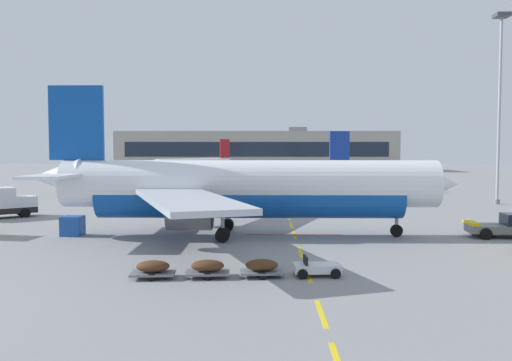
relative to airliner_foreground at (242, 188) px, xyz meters
The scene contains 10 objects.
ground 32.60m from the airliner_foreground, 35.71° to the left, with size 400.00×400.00×0.00m, color gray.
apron_paint_markings 18.48m from the airliner_foreground, 76.31° to the left, with size 8.00×97.89×0.01m.
airliner_foreground is the anchor object (origin of this frame).
pushback_tug 21.63m from the airliner_foreground, ahead, with size 6.19×3.53×2.08m.
airliner_mid_left 41.98m from the airliner_foreground, 84.75° to the left, with size 27.79×26.63×10.02m.
airliner_far_right 86.63m from the airliner_foreground, 99.83° to the left, with size 22.96×24.76×9.61m.
baggage_train 14.41m from the airliner_foreground, 89.23° to the right, with size 11.68×2.39×1.14m.
uld_cargo_container 14.33m from the airliner_foreground, behind, with size 1.68×1.64×1.60m.
apron_light_mast_far 42.78m from the airliner_foreground, 39.70° to the left, with size 1.80×1.80×24.25m.
terminal_satellite 135.54m from the airliner_foreground, 90.38° to the left, with size 89.17×22.63×14.29m.
Camera 1 is at (15.57, -22.47, 7.10)m, focal length 37.95 mm.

